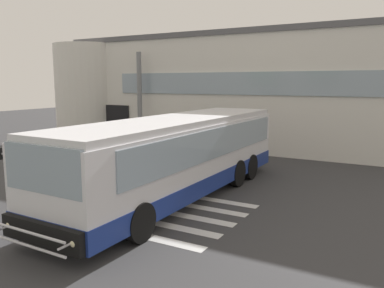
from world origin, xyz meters
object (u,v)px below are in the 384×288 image
bus_main_foreground (178,159)px  passenger_by_doorway (159,133)px  passenger_near_column (147,132)px  entry_support_column (140,100)px

bus_main_foreground → passenger_by_doorway: bus_main_foreground is taller
passenger_by_doorway → passenger_near_column: bearing=-172.2°
passenger_by_doorway → entry_support_column: bearing=169.9°
bus_main_foreground → passenger_near_column: bus_main_foreground is taller
entry_support_column → passenger_by_doorway: entry_support_column is taller
entry_support_column → passenger_near_column: 2.09m
entry_support_column → passenger_near_column: entry_support_column is taller
entry_support_column → bus_main_foreground: size_ratio=0.49×
bus_main_foreground → passenger_by_doorway: (-6.05, 7.81, -0.40)m
entry_support_column → bus_main_foreground: 11.20m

